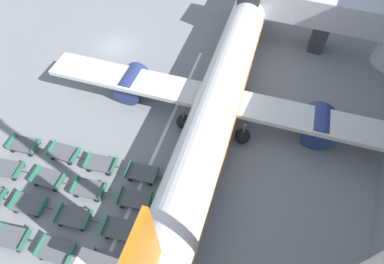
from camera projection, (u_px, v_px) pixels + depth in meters
The scene contains 18 objects.
ground_plane at pixel (115, 47), 35.80m from camera, with size 500.00×500.00×0.00m, color gray.
jet_bridge at pixel (347, 21), 32.16m from camera, with size 20.40×6.03×6.42m.
airplane at pixel (223, 88), 27.40m from camera, with size 34.05×40.64×11.32m.
baggage_dolly_row_near_col_b at pixel (11, 237), 21.76m from camera, with size 3.32×2.08×0.92m.
baggage_dolly_row_near_col_c at pixel (56, 251), 21.19m from camera, with size 3.31×1.95×0.92m.
baggage_dolly_row_near_col_d at pixel (108, 264), 20.65m from camera, with size 3.32×2.03×0.92m.
baggage_dolly_row_mid_a_col_b at pixel (29, 204), 23.30m from camera, with size 3.32×2.08×0.92m.
baggage_dolly_row_mid_a_col_c at pixel (74, 217), 22.67m from camera, with size 3.32×2.08×0.92m.
baggage_dolly_row_mid_a_col_d at pixel (121, 230), 22.10m from camera, with size 3.32×2.05×0.92m.
baggage_dolly_row_mid_b_col_a at pixel (8, 169), 25.20m from camera, with size 3.32×2.11×0.92m.
baggage_dolly_row_mid_b_col_b at pixel (49, 178), 24.64m from camera, with size 3.31×1.92×0.92m.
baggage_dolly_row_mid_b_col_c at pixel (90, 189), 24.07m from camera, with size 3.32×2.05×0.92m.
baggage_dolly_row_mid_b_col_d at pixel (135, 199), 23.55m from camera, with size 3.32×2.11×0.92m.
baggage_dolly_row_far_col_a at pixel (25, 145), 26.65m from camera, with size 3.32×2.01×0.92m.
baggage_dolly_row_far_col_b at pixel (64, 153), 26.15m from camera, with size 3.31×1.90×0.92m.
baggage_dolly_row_far_col_c at pixel (101, 164), 25.48m from camera, with size 3.32×2.08×0.92m.
baggage_dolly_row_far_col_d at pixel (143, 173), 24.94m from camera, with size 3.32×2.02×0.92m.
stand_guidance_stripe at pixel (150, 166), 25.92m from camera, with size 4.88×31.62×0.01m.
Camera 1 is at (21.07, -22.86, 22.47)m, focal length 28.00 mm.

